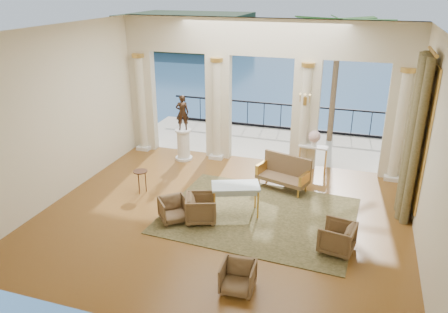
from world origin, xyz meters
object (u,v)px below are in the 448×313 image
(armchair_c, at_px, (337,236))
(console_table, at_px, (313,150))
(armchair_b, at_px, (238,276))
(game_table, at_px, (236,188))
(armchair_d, at_px, (201,207))
(statue, at_px, (182,113))
(side_table, at_px, (141,174))
(pedestal, at_px, (184,145))
(settee, at_px, (284,173))
(armchair_a, at_px, (174,209))

(armchair_c, distance_m, console_table, 4.37)
(armchair_b, bearing_deg, game_table, 104.36)
(armchair_b, distance_m, armchair_d, 2.74)
(armchair_c, bearing_deg, statue, -116.89)
(armchair_d, relative_size, side_table, 1.17)
(pedestal, bearing_deg, settee, -17.91)
(armchair_b, relative_size, side_table, 1.00)
(armchair_b, relative_size, statue, 0.57)
(game_table, relative_size, console_table, 1.48)
(settee, distance_m, pedestal, 3.74)
(game_table, distance_m, side_table, 2.88)
(statue, bearing_deg, settee, 140.28)
(armchair_d, distance_m, pedestal, 4.10)
(armchair_a, xyz_separation_m, armchair_d, (0.65, 0.20, 0.05))
(side_table, bearing_deg, armchair_c, -13.27)
(armchair_d, bearing_deg, side_table, 45.96)
(settee, relative_size, side_table, 2.45)
(game_table, distance_m, statue, 4.12)
(armchair_b, xyz_separation_m, game_table, (-0.89, 2.81, 0.40))
(armchair_c, relative_size, console_table, 0.81)
(armchair_b, height_order, statue, statue)
(armchair_d, distance_m, console_table, 4.50)
(game_table, xyz_separation_m, console_table, (1.49, 3.33, -0.03))
(statue, height_order, console_table, statue)
(pedestal, bearing_deg, statue, 0.00)
(statue, bearing_deg, side_table, 64.48)
(armchair_c, distance_m, statue, 6.64)
(game_table, bearing_deg, side_table, 151.26)
(armchair_b, bearing_deg, settee, 86.93)
(game_table, height_order, console_table, console_table)
(armchair_b, bearing_deg, armchair_a, 134.57)
(console_table, bearing_deg, settee, -107.71)
(console_table, bearing_deg, armchair_c, -71.07)
(settee, bearing_deg, armchair_a, -112.59)
(game_table, xyz_separation_m, statue, (-2.68, 3.01, 0.88))
(armchair_d, relative_size, statue, 0.66)
(pedestal, relative_size, side_table, 1.61)
(armchair_b, bearing_deg, side_table, 136.31)
(armchair_a, bearing_deg, settee, 9.30)
(armchair_d, height_order, console_table, console_table)
(settee, xyz_separation_m, pedestal, (-3.56, 1.15, 0.02))
(statue, xyz_separation_m, console_table, (4.17, 0.32, -0.91))
(armchair_c, xyz_separation_m, statue, (-5.23, 3.90, 1.23))
(armchair_d, xyz_separation_m, console_table, (2.19, 3.91, 0.31))
(pedestal, distance_m, side_table, 2.63)
(game_table, relative_size, statue, 1.17)
(armchair_a, bearing_deg, armchair_c, -42.21)
(armchair_c, xyz_separation_m, pedestal, (-5.23, 3.90, 0.13))
(armchair_b, xyz_separation_m, statue, (-3.56, 5.82, 1.28))
(armchair_a, xyz_separation_m, settee, (2.23, 2.64, 0.15))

